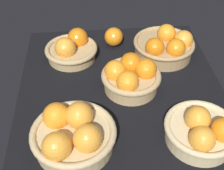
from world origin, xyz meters
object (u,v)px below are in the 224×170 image
Objects in this scene: basket_near_right at (73,134)px; basket_center at (131,77)px; basket_far_left at (165,46)px; basket_near_left at (72,49)px; loose_orange_front_gap at (114,37)px; basket_far_right at (202,131)px.

basket_center is at bearing 140.22° from basket_near_right.
basket_near_right is 1.02× the size of basket_far_left.
basket_near_left is 18.89cm from loose_orange_front_gap.
basket_far_left is at bearing 137.70° from basket_center.
basket_far_right is at bearing 21.10° from loose_orange_front_gap.
basket_center is 1.01× the size of basket_near_left.
basket_far_right is at bearing 1.25° from basket_far_left.
basket_far_left is (-17.94, 16.32, -0.34)cm from basket_center.
loose_orange_front_gap is (-27.64, -3.22, -1.18)cm from basket_center.
basket_far_left is 21.83cm from loose_orange_front_gap.
basket_near_right reaches higher than loose_orange_front_gap.
basket_center is at bearing 45.51° from basket_near_left.
basket_near_left is 2.65× the size of loose_orange_front_gap.
basket_center and basket_far_left have the same top height.
basket_far_left is at bearing 63.60° from loose_orange_front_gap.
basket_near_right is 43.95cm from basket_near_left.
basket_center is 28.89cm from basket_near_left.
basket_near_right is at bearing -17.83° from loose_orange_front_gap.
basket_center is at bearing -42.30° from basket_far_left.
basket_near_left is 0.85× the size of basket_far_left.
basket_near_left is at bearing -134.49° from basket_center.
basket_far_left reaches higher than basket_near_left.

